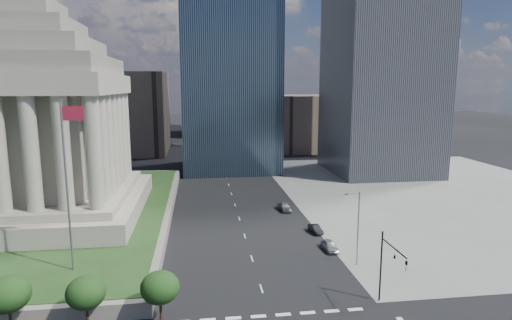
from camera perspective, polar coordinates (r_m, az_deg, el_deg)
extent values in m
plane|color=black|center=(128.52, -4.49, -0.68)|extent=(500.00, 500.00, 0.00)
cube|color=slate|center=(103.78, 23.25, -4.00)|extent=(68.00, 90.00, 0.03)
cylinder|color=slate|center=(53.66, -23.90, -3.39)|extent=(0.24, 0.24, 20.00)
cube|color=maroon|center=(52.16, -23.28, 5.75)|extent=(2.40, 0.05, 1.60)
cube|color=black|center=(121.69, -3.59, 12.93)|extent=(26.00, 26.00, 60.00)
cube|color=brown|center=(161.50, 6.29, 5.02)|extent=(20.00, 30.00, 20.00)
cube|color=brown|center=(158.16, -16.17, 6.04)|extent=(24.00, 30.00, 28.00)
cylinder|color=black|center=(49.89, 16.31, -13.46)|extent=(0.18, 0.18, 8.00)
cylinder|color=black|center=(46.40, 17.90, -11.09)|extent=(0.14, 5.50, 0.14)
cube|color=black|center=(44.42, 19.40, -13.24)|extent=(0.30, 0.30, 1.10)
cylinder|color=slate|center=(58.08, 13.45, -8.91)|extent=(0.16, 0.16, 10.00)
cylinder|color=slate|center=(56.42, 12.79, -4.35)|extent=(1.80, 0.12, 0.12)
cube|color=slate|center=(56.14, 11.92, -4.50)|extent=(0.50, 0.22, 0.14)
imported|color=gray|center=(63.70, 9.80, -11.17)|extent=(4.22, 1.81, 1.42)
imported|color=black|center=(70.56, 7.94, -9.09)|extent=(3.89, 1.78, 1.24)
imported|color=slate|center=(81.88, 3.82, -6.21)|extent=(4.78, 2.29, 1.58)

